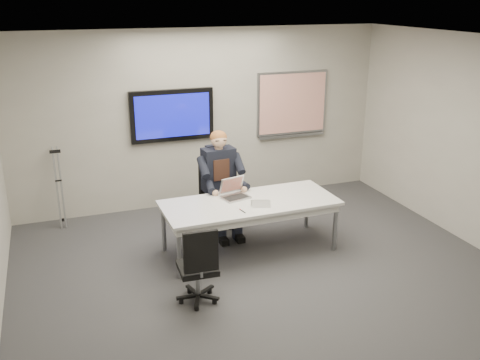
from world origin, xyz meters
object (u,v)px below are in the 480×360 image
object	(u,v)px
office_chair_near	(199,279)
seated_person	(223,194)
conference_table	(250,207)
office_chair_far	(217,207)
laptop	(234,192)

from	to	relation	value
office_chair_near	seated_person	bearing A→B (deg)	-113.65
conference_table	office_chair_near	world-z (taller)	office_chair_near
office_chair_far	seated_person	size ratio (longest dim) A/B	0.65
seated_person	office_chair_near	bearing A→B (deg)	-121.75
conference_table	office_chair_far	bearing A→B (deg)	98.72
office_chair_near	laptop	world-z (taller)	laptop
office_chair_far	seated_person	world-z (taller)	seated_person
office_chair_far	office_chair_near	xyz separation A→B (m)	(-0.83, -1.95, -0.01)
office_chair_far	conference_table	bearing A→B (deg)	-97.54
office_chair_near	conference_table	bearing A→B (deg)	-131.43
laptop	seated_person	bearing A→B (deg)	77.62
conference_table	office_chair_near	size ratio (longest dim) A/B	2.46
conference_table	laptop	xyz separation A→B (m)	(-0.13, 0.24, 0.14)
conference_table	laptop	size ratio (longest dim) A/B	5.60
office_chair_far	laptop	bearing A→B (deg)	-105.13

